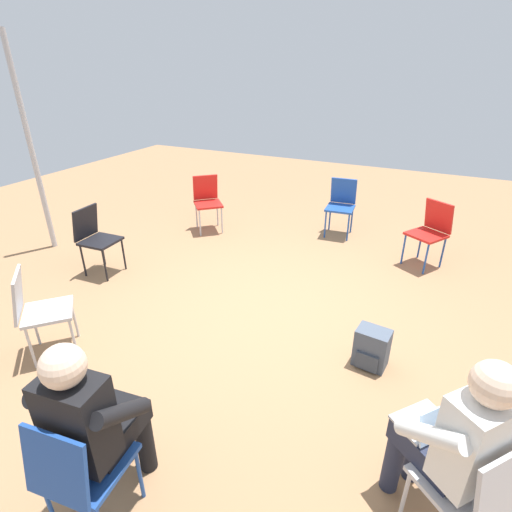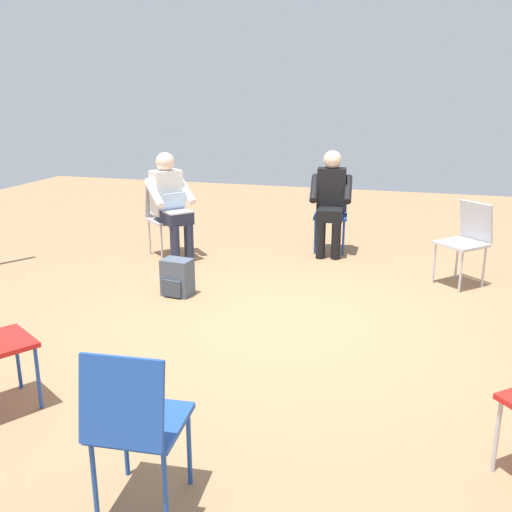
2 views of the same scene
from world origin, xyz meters
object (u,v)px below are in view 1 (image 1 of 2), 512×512
at_px(person_with_laptop, 456,436).
at_px(chair_southeast, 475,490).
at_px(chair_north, 341,203).
at_px(chair_south, 78,469).
at_px(chair_northeast, 431,229).
at_px(backpack_near_laptop_user, 371,350).
at_px(person_in_black, 93,418).
at_px(chair_northwest, 207,199).
at_px(chair_west, 95,236).
at_px(chair_southwest, 37,308).

bearing_deg(person_with_laptop, chair_southeast, -90.00).
height_order(chair_north, chair_south, same).
xyz_separation_m(chair_northeast, person_with_laptop, (0.34, -3.47, 0.20)).
height_order(chair_south, backpack_near_laptop_user, chair_south).
bearing_deg(chair_north, chair_southeast, 108.47).
relative_size(person_with_laptop, backpack_near_laptop_user, 3.44).
bearing_deg(person_in_black, chair_northwest, 107.64).
bearing_deg(chair_south, chair_west, 127.72).
distance_m(chair_north, chair_northwest, 2.05).
xyz_separation_m(chair_south, person_with_laptop, (1.75, 0.89, 0.20)).
bearing_deg(chair_northwest, chair_southeast, 95.28).
bearing_deg(chair_west, chair_southwest, 25.38).
xyz_separation_m(chair_west, chair_southeast, (4.17, -1.58, 0.00)).
xyz_separation_m(chair_south, chair_southeast, (1.88, 0.78, 0.00)).
relative_size(chair_west, chair_southeast, 1.00).
relative_size(chair_west, chair_southwest, 1.00).
distance_m(chair_southwest, backpack_near_laptop_user, 2.94).
xyz_separation_m(chair_west, chair_south, (2.28, -2.36, 0.00)).
xyz_separation_m(person_with_laptop, backpack_near_laptop_user, (-0.59, 1.19, -0.53)).
bearing_deg(person_with_laptop, chair_west, 109.71).
distance_m(chair_north, person_in_black, 4.74).
relative_size(chair_northeast, chair_north, 1.00).
height_order(chair_northwest, person_with_laptop, person_with_laptop).
bearing_deg(backpack_near_laptop_user, chair_west, 175.43).
distance_m(chair_northeast, chair_north, 1.41).
height_order(chair_south, chair_southeast, same).
relative_size(chair_northwest, chair_south, 1.00).
relative_size(chair_southeast, person_in_black, 0.69).
relative_size(chair_northwest, backpack_near_laptop_user, 2.36).
height_order(chair_north, person_with_laptop, person_with_laptop).
xyz_separation_m(chair_south, person_in_black, (-0.02, 0.17, 0.20)).
bearing_deg(chair_south, chair_southwest, 141.64).
height_order(chair_southeast, person_with_laptop, person_with_laptop).
height_order(chair_west, chair_southeast, same).
bearing_deg(chair_south, chair_northwest, 107.00).
xyz_separation_m(person_with_laptop, person_in_black, (-1.77, -0.72, 0.00)).
bearing_deg(chair_west, person_in_black, 43.11).
bearing_deg(chair_southwest, person_with_laptop, 42.05).
relative_size(chair_northeast, person_with_laptop, 0.69).
xyz_separation_m(chair_southeast, person_with_laptop, (-0.13, 0.11, 0.20)).
xyz_separation_m(chair_northeast, chair_southeast, (0.47, -3.58, 0.00)).
relative_size(chair_west, chair_south, 1.00).
bearing_deg(chair_southwest, chair_southeast, 40.28).
bearing_deg(chair_northeast, chair_southwest, 80.68).
distance_m(chair_northeast, person_in_black, 4.43).
xyz_separation_m(chair_north, person_with_laptop, (1.63, -4.01, 0.20)).
relative_size(chair_north, chair_south, 1.00).
bearing_deg(chair_southeast, chair_northeast, 47.15).
xyz_separation_m(chair_northeast, chair_north, (-1.30, 0.54, 0.00)).
height_order(chair_west, chair_southwest, same).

